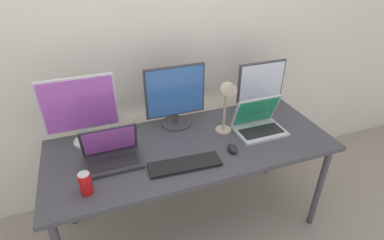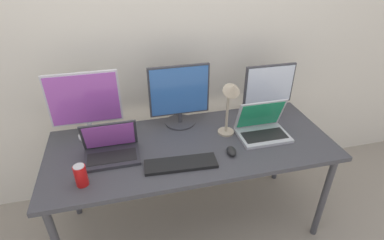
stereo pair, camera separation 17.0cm
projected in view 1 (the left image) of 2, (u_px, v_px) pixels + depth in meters
ground_plane at (192, 222)px, 2.31m from camera, size 16.00×16.00×0.00m
wall_back at (163, 34)px, 2.12m from camera, size 7.00×0.08×2.60m
work_desk at (192, 151)px, 1.96m from camera, size 1.82×0.74×0.74m
monitor_left at (80, 108)px, 1.82m from camera, size 0.45×0.17×0.45m
monitor_center at (175, 96)px, 2.03m from camera, size 0.42×0.21×0.44m
monitor_right at (261, 86)px, 2.22m from camera, size 0.38×0.21×0.39m
laptop_silver at (112, 154)px, 1.76m from camera, size 0.33×0.22×0.23m
laptop_secondary at (258, 123)px, 2.04m from camera, size 0.33×0.24×0.24m
keyboard_main at (185, 165)px, 1.74m from camera, size 0.43×0.15×0.02m
mouse_by_keyboard at (232, 149)px, 1.86m from camera, size 0.06×0.10×0.04m
soda_can_near_keyboard at (86, 183)px, 1.53m from camera, size 0.07×0.07×0.13m
desk_lamp at (229, 97)px, 1.89m from camera, size 0.11×0.18×0.41m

